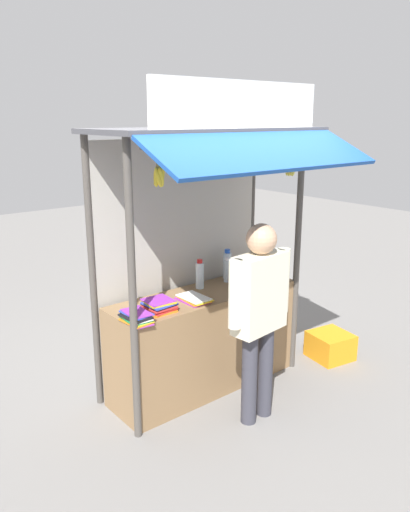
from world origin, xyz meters
TOP-DOWN VIEW (x-y plane):
  - ground_plane at (0.00, 0.00)m, footprint 20.00×20.00m
  - stall_counter at (0.00, 0.00)m, footprint 1.83×0.56m
  - stall_structure at (0.00, 0.07)m, footprint 2.03×1.37m
  - water_bottle_front_left at (0.38, 0.12)m, footprint 0.07×0.07m
  - water_bottle_left at (0.45, 0.21)m, footprint 0.08×0.08m
  - water_bottle_center at (0.79, 0.15)m, footprint 0.07×0.07m
  - water_bottle_far_left at (0.05, 0.14)m, footprint 0.08×0.08m
  - water_bottle_mid_left at (-0.65, 0.18)m, footprint 0.06×0.06m
  - magazine_stack_rear_center at (-0.56, -0.09)m, footprint 0.25×0.25m
  - magazine_stack_front_right at (-0.20, -0.09)m, footprint 0.21×0.31m
  - magazine_stack_far_right at (-0.83, -0.17)m, footprint 0.20×0.27m
  - magazine_stack_mid_right at (0.48, -0.13)m, footprint 0.26×0.25m
  - banana_bunch_rightmost at (0.65, -0.38)m, footprint 0.10×0.10m
  - banana_bunch_inner_left at (-0.72, -0.38)m, footprint 0.10×0.10m
  - vendor_person at (-0.01, -0.70)m, footprint 0.63×0.25m
  - plastic_crate at (1.37, -0.41)m, footprint 0.45×0.45m

SIDE VIEW (x-z plane):
  - ground_plane at x=0.00m, z-range 0.00..0.00m
  - plastic_crate at x=1.37m, z-range 0.00..0.27m
  - stall_counter at x=0.00m, z-range 0.00..0.92m
  - magazine_stack_mid_right at x=0.48m, z-range 0.92..0.95m
  - magazine_stack_front_right at x=-0.20m, z-range 0.92..0.96m
  - magazine_stack_far_right at x=-0.83m, z-range 0.92..1.00m
  - magazine_stack_rear_center at x=-0.56m, z-range 0.92..1.01m
  - vendor_person at x=-0.01m, z-range 0.17..1.84m
  - water_bottle_mid_left at x=-0.65m, z-range 0.91..1.13m
  - water_bottle_front_left at x=0.38m, z-range 0.91..1.15m
  - water_bottle_center at x=0.79m, z-range 0.91..1.16m
  - water_bottle_far_left at x=0.05m, z-range 0.91..1.19m
  - water_bottle_left at x=0.45m, z-range 0.91..1.20m
  - stall_structure at x=0.00m, z-range 0.25..2.97m
  - banana_bunch_rightmost at x=0.65m, z-range 1.88..2.17m
  - banana_bunch_inner_left at x=-0.72m, z-range 1.92..2.19m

